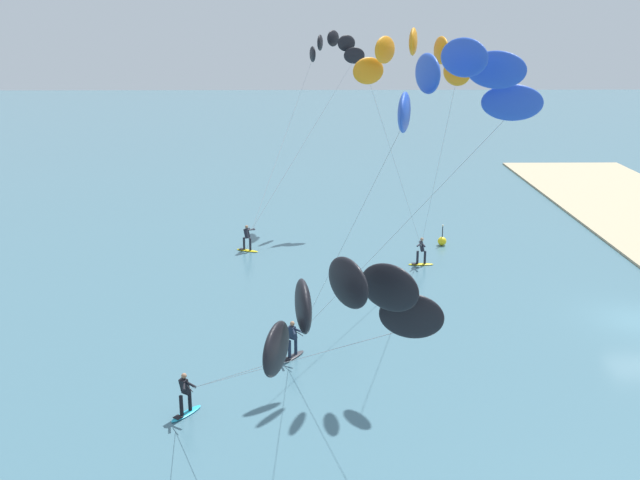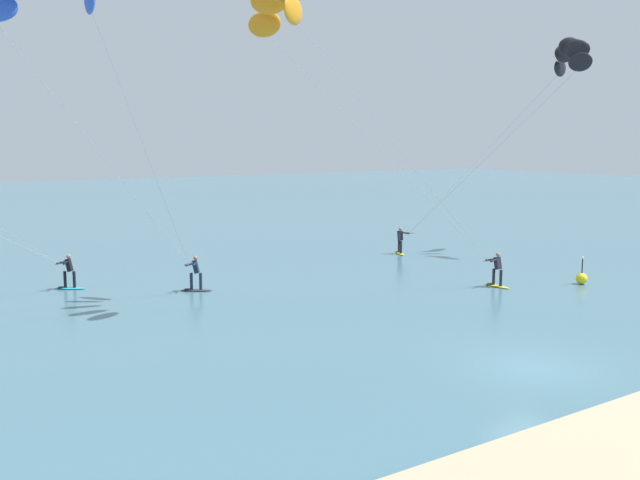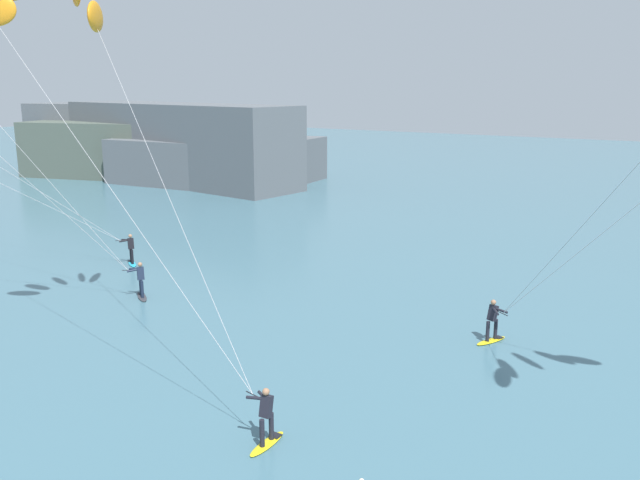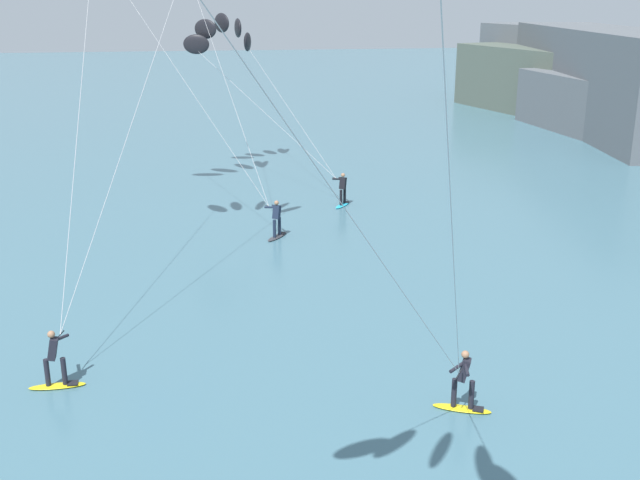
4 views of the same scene
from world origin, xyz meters
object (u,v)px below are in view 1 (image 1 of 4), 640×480
(kitesurfer_nearshore, at_px, (413,70))
(kitesurfer_downwind, at_px, (453,98))
(kitesurfer_mid_water, at_px, (329,55))
(marker_buoy, at_px, (442,241))
(kitesurfer_far_out, at_px, (335,315))

(kitesurfer_nearshore, bearing_deg, kitesurfer_downwind, 179.23)
(kitesurfer_mid_water, distance_m, kitesurfer_downwind, 30.98)
(marker_buoy, bearing_deg, kitesurfer_mid_water, 45.39)
(kitesurfer_mid_water, xyz_separation_m, kitesurfer_downwind, (-30.86, -2.80, 0.25))
(kitesurfer_mid_water, bearing_deg, kitesurfer_downwind, -174.81)
(marker_buoy, bearing_deg, kitesurfer_downwind, 169.76)
(kitesurfer_mid_water, relative_size, marker_buoy, 9.58)
(kitesurfer_nearshore, relative_size, marker_buoy, 9.90)
(kitesurfer_nearshore, height_order, marker_buoy, kitesurfer_nearshore)
(kitesurfer_nearshore, relative_size, kitesurfer_downwind, 1.01)
(kitesurfer_nearshore, bearing_deg, kitesurfer_far_out, 166.85)
(kitesurfer_far_out, distance_m, marker_buoy, 32.09)
(kitesurfer_far_out, height_order, marker_buoy, kitesurfer_far_out)
(kitesurfer_mid_water, relative_size, kitesurfer_far_out, 1.11)
(kitesurfer_far_out, relative_size, marker_buoy, 8.61)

